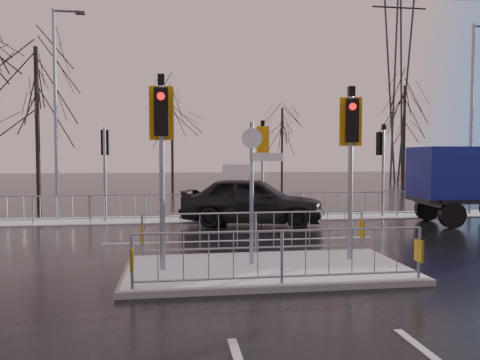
{
  "coord_description": "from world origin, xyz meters",
  "views": [
    {
      "loc": [
        -1.98,
        -9.69,
        2.5
      ],
      "look_at": [
        -0.07,
        3.55,
        1.8
      ],
      "focal_mm": 35.0,
      "sensor_mm": 36.0,
      "label": 1
    }
  ],
  "objects": [
    {
      "name": "flatbed_truck",
      "position": [
        8.58,
        5.97,
        1.5
      ],
      "size": [
        6.25,
        2.78,
        2.81
      ],
      "color": "black",
      "rests_on": "ground"
    },
    {
      "name": "street_lamp_right",
      "position": [
        10.57,
        8.5,
        4.39
      ],
      "size": [
        1.25,
        0.18,
        8.0
      ],
      "color": "gray",
      "rests_on": "ground"
    },
    {
      "name": "snow_verge",
      "position": [
        0.0,
        8.6,
        0.02
      ],
      "size": [
        30.0,
        2.0,
        0.04
      ],
      "primitive_type": "cube",
      "color": "white",
      "rests_on": "ground"
    },
    {
      "name": "car_far_lane",
      "position": [
        0.86,
        6.86,
        0.87
      ],
      "size": [
        5.51,
        3.47,
        1.75
      ],
      "primitive_type": "imported",
      "rotation": [
        0.0,
        0.0,
        1.28
      ],
      "color": "black",
      "rests_on": "ground"
    },
    {
      "name": "tree_far_c",
      "position": [
        14.0,
        21.0,
        5.15
      ],
      "size": [
        4.0,
        4.0,
        7.55
      ],
      "color": "black",
      "rests_on": "ground"
    },
    {
      "name": "tree_far_b",
      "position": [
        6.0,
        24.0,
        4.18
      ],
      "size": [
        3.25,
        3.25,
        6.14
      ],
      "color": "black",
      "rests_on": "ground"
    },
    {
      "name": "street_lamp_left",
      "position": [
        -6.43,
        9.5,
        4.49
      ],
      "size": [
        1.25,
        0.18,
        8.2
      ],
      "color": "gray",
      "rests_on": "ground"
    },
    {
      "name": "pylon_wires",
      "position": [
        16.88,
        30.0,
        11.03
      ],
      "size": [
        70.0,
        2.38,
        19.97
      ],
      "color": "#2D3033",
      "rests_on": "ground"
    },
    {
      "name": "tree_near_b",
      "position": [
        -8.0,
        12.5,
        5.15
      ],
      "size": [
        4.0,
        4.0,
        7.55
      ],
      "color": "black",
      "rests_on": "ground"
    },
    {
      "name": "traffic_island",
      "position": [
        -0.01,
        0.01,
        0.39
      ],
      "size": [
        6.0,
        3.04,
        4.15
      ],
      "color": "slate",
      "rests_on": "ground"
    },
    {
      "name": "ground",
      "position": [
        0.0,
        0.0,
        0.0
      ],
      "size": [
        120.0,
        120.0,
        0.0
      ],
      "primitive_type": "plane",
      "color": "black",
      "rests_on": "ground"
    },
    {
      "name": "tree_far_a",
      "position": [
        -2.0,
        22.0,
        4.82
      ],
      "size": [
        3.75,
        3.75,
        7.08
      ],
      "color": "black",
      "rests_on": "ground"
    },
    {
      "name": "far_kerb_fixtures",
      "position": [
        0.29,
        8.09,
        1.02
      ],
      "size": [
        18.0,
        0.65,
        3.83
      ],
      "color": "gray",
      "rests_on": "ground"
    },
    {
      "name": "lane_markings",
      "position": [
        0.0,
        -0.33,
        0.0
      ],
      "size": [
        8.0,
        11.38,
        0.01
      ],
      "color": "silver",
      "rests_on": "ground"
    }
  ]
}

